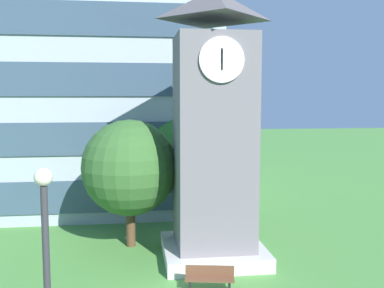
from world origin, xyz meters
The scene contains 6 objects.
office_building centered at (-6.04, 18.34, 9.60)m, with size 18.79×15.47×19.20m.
clock_tower centered at (1.62, 4.81, 5.19)m, with size 4.36×4.36×11.53m.
park_bench centered at (0.90, 1.52, 0.46)m, with size 1.86×0.80×0.88m.
street_lamp centered at (-3.53, -5.17, 3.56)m, with size 0.36×0.36×5.72m.
tree_by_building centered at (0.63, 11.72, 4.13)m, with size 3.97×3.97×6.13m.
tree_streetside centered at (-2.00, 6.83, 3.77)m, with size 4.51×4.51×6.04m.
Camera 1 is at (-1.78, -13.94, 7.10)m, focal length 41.60 mm.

